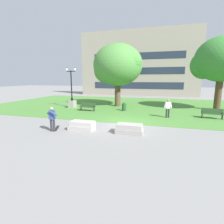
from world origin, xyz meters
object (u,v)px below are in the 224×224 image
at_px(lamp_post_center, 72,100).
at_px(park_bench_near_right, 212,113).
at_px(park_bench_near_left, 88,106).
at_px(skateboard, 57,128).
at_px(concrete_block_center, 82,126).
at_px(person_bystander_near_lawn, 168,107).
at_px(concrete_block_left, 129,129).
at_px(person_skateboarder, 52,118).
at_px(trash_bin, 124,106).

bearing_deg(lamp_post_center, park_bench_near_right, -7.18).
bearing_deg(lamp_post_center, park_bench_near_left, -28.38).
relative_size(skateboard, lamp_post_center, 0.21).
relative_size(park_bench_near_right, lamp_post_center, 0.38).
bearing_deg(concrete_block_center, person_bystander_near_lawn, 44.77).
bearing_deg(person_bystander_near_lawn, park_bench_near_left, 172.12).
height_order(concrete_block_center, skateboard, concrete_block_center).
distance_m(concrete_block_left, person_bystander_near_lawn, 6.27).
xyz_separation_m(concrete_block_center, person_bystander_near_lawn, (5.89, 5.84, 0.68)).
xyz_separation_m(concrete_block_left, person_skateboarder, (-5.17, -1.01, 0.67)).
xyz_separation_m(person_skateboarder, skateboard, (-0.05, 0.54, -0.89)).
bearing_deg(park_bench_near_left, park_bench_near_right, -1.93).
relative_size(concrete_block_center, concrete_block_left, 1.00).
xyz_separation_m(concrete_block_left, skateboard, (-5.22, -0.47, -0.22)).
distance_m(park_bench_near_right, person_bystander_near_lawn, 3.98).
xyz_separation_m(concrete_block_center, trash_bin, (1.23, 8.22, 0.20)).
xyz_separation_m(park_bench_near_left, park_bench_near_right, (12.48, -0.42, 0.00)).
height_order(park_bench_near_left, trash_bin, trash_bin).
height_order(concrete_block_center, concrete_block_left, same).
height_order(park_bench_near_right, person_bystander_near_lawn, person_bystander_near_lawn).
bearing_deg(person_skateboarder, park_bench_near_left, 96.69).
bearing_deg(trash_bin, skateboard, -109.75).
bearing_deg(person_skateboarder, park_bench_near_right, 32.93).
bearing_deg(skateboard, trash_bin, 70.25).
xyz_separation_m(park_bench_near_left, lamp_post_center, (-2.78, 1.50, 0.49)).
height_order(concrete_block_left, trash_bin, trash_bin).
xyz_separation_m(lamp_post_center, person_bystander_near_lawn, (11.38, -2.69, -0.04)).
bearing_deg(park_bench_near_left, trash_bin, 16.78).
distance_m(person_skateboarder, park_bench_near_left, 7.97).
relative_size(person_skateboarder, park_bench_near_left, 0.94).
xyz_separation_m(concrete_block_left, person_bystander_near_lawn, (2.51, 5.70, 0.68)).
relative_size(skateboard, park_bench_near_right, 0.55).
distance_m(lamp_post_center, person_bystander_near_lawn, 11.70).
relative_size(park_bench_near_left, park_bench_near_right, 0.98).
relative_size(park_bench_near_right, trash_bin, 1.94).
bearing_deg(person_bystander_near_lawn, trash_bin, 152.93).
distance_m(concrete_block_center, lamp_post_center, 10.18).
distance_m(park_bench_near_right, lamp_post_center, 15.39).
relative_size(concrete_block_left, person_bystander_near_lawn, 1.05).
height_order(park_bench_near_left, person_bystander_near_lawn, person_bystander_near_lawn).
xyz_separation_m(person_skateboarder, person_bystander_near_lawn, (7.68, 6.71, 0.01)).
xyz_separation_m(concrete_block_center, park_bench_near_right, (9.77, 6.61, 0.23)).
distance_m(park_bench_near_left, lamp_post_center, 3.19).
bearing_deg(concrete_block_left, concrete_block_center, -177.66).
distance_m(person_skateboarder, trash_bin, 9.60).
bearing_deg(concrete_block_center, person_skateboarder, -154.03).
xyz_separation_m(person_skateboarder, park_bench_near_left, (-0.93, 7.91, -0.44)).
distance_m(person_skateboarder, park_bench_near_right, 13.78).
xyz_separation_m(concrete_block_left, trash_bin, (-2.15, 8.08, 0.20)).
xyz_separation_m(park_bench_near_right, lamp_post_center, (-15.26, 1.92, 0.49)).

